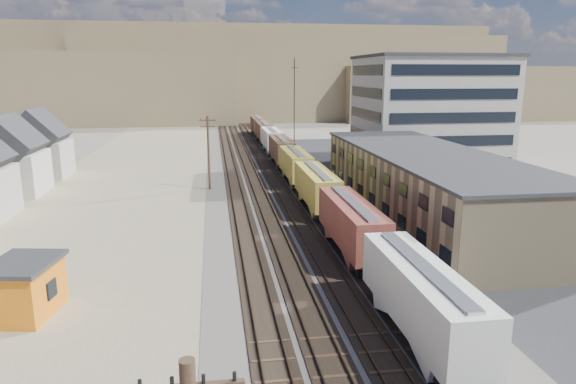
{
  "coord_description": "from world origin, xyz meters",
  "views": [
    {
      "loc": [
        -7.87,
        -27.02,
        15.32
      ],
      "look_at": [
        -0.05,
        26.15,
        3.0
      ],
      "focal_mm": 32.0,
      "sensor_mm": 36.0,
      "label": 1
    }
  ],
  "objects": [
    {
      "name": "maintenance_shed",
      "position": [
        -20.21,
        5.97,
        1.89
      ],
      "size": [
        4.7,
        5.64,
        3.7
      ],
      "color": "orange",
      "rests_on": "ground"
    },
    {
      "name": "ground",
      "position": [
        0.0,
        0.0,
        0.0
      ],
      "size": [
        300.0,
        300.0,
        0.0
      ],
      "primitive_type": "plane",
      "color": "#6B6356",
      "rests_on": "ground"
    },
    {
      "name": "radio_mast",
      "position": [
        6.0,
        60.0,
        9.12
      ],
      "size": [
        1.2,
        0.16,
        18.0
      ],
      "color": "black",
      "rests_on": "ground"
    },
    {
      "name": "parked_car_white",
      "position": [
        21.23,
        9.2,
        0.75
      ],
      "size": [
        1.63,
        4.56,
        1.5
      ],
      "primitive_type": "imported",
      "rotation": [
        0.0,
        0.0,
        -0.01
      ],
      "color": "silver",
      "rests_on": "ground"
    },
    {
      "name": "warehouse",
      "position": [
        14.98,
        25.0,
        3.65
      ],
      "size": [
        12.4,
        40.4,
        7.25
      ],
      "color": "tan",
      "rests_on": "ground"
    },
    {
      "name": "parked_car_blue",
      "position": [
        26.9,
        42.78,
        0.73
      ],
      "size": [
        5.54,
        5.35,
        1.47
      ],
      "primitive_type": "imported",
      "rotation": [
        0.0,
        0.0,
        0.83
      ],
      "color": "navy",
      "rests_on": "ground"
    },
    {
      "name": "rail_tracks",
      "position": [
        -0.55,
        50.0,
        0.11
      ],
      "size": [
        11.4,
        200.0,
        0.24
      ],
      "color": "black",
      "rests_on": "ground"
    },
    {
      "name": "ballast_bed",
      "position": [
        0.0,
        50.0,
        0.03
      ],
      "size": [
        18.0,
        200.0,
        0.06
      ],
      "primitive_type": "cube",
      "color": "#4C4742",
      "rests_on": "ground"
    },
    {
      "name": "office_tower",
      "position": [
        27.95,
        54.95,
        9.26
      ],
      "size": [
        22.6,
        18.6,
        18.45
      ],
      "color": "#9E998E",
      "rests_on": "ground"
    },
    {
      "name": "dirt_yard",
      "position": [
        -20.0,
        40.0,
        0.01
      ],
      "size": [
        24.0,
        180.0,
        0.03
      ],
      "primitive_type": "cube",
      "color": "#86785C",
      "rests_on": "ground"
    },
    {
      "name": "freight_train",
      "position": [
        3.8,
        52.38,
        2.79
      ],
      "size": [
        3.0,
        119.74,
        4.46
      ],
      "color": "black",
      "rests_on": "ground"
    },
    {
      "name": "asphalt_lot",
      "position": [
        22.0,
        35.0,
        0.02
      ],
      "size": [
        26.0,
        120.0,
        0.04
      ],
      "primitive_type": "cube",
      "color": "#232326",
      "rests_on": "ground"
    },
    {
      "name": "parked_car_far",
      "position": [
        32.46,
        46.59,
        0.84
      ],
      "size": [
        3.78,
        5.34,
        1.69
      ],
      "primitive_type": "imported",
      "rotation": [
        0.0,
        0.0,
        0.4
      ],
      "color": "white",
      "rests_on": "ground"
    },
    {
      "name": "utility_pole_north",
      "position": [
        -8.5,
        42.0,
        5.3
      ],
      "size": [
        2.2,
        0.32,
        10.0
      ],
      "color": "#382619",
      "rests_on": "ground"
    },
    {
      "name": "hills_north",
      "position": [
        0.17,
        167.92,
        14.1
      ],
      "size": [
        265.0,
        80.0,
        32.0
      ],
      "color": "brown",
      "rests_on": "ground"
    }
  ]
}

